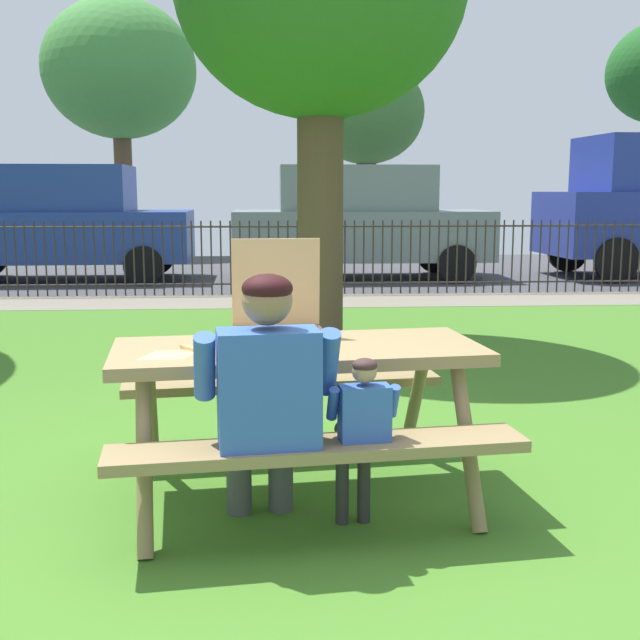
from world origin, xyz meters
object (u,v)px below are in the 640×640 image
pizza_box_open (279,323)px  far_tree_center (367,114)px  far_tree_midleft (120,70)px  pizza_slice_on_table (174,353)px  child_at_table (361,427)px  parked_car_right (359,221)px  adult_at_table (266,395)px  parked_car_center (58,221)px  picnic_table_foreground (298,380)px

pizza_box_open → far_tree_center: far_tree_center is taller
pizza_box_open → far_tree_midleft: (-3.55, 15.70, 3.46)m
pizza_slice_on_table → child_at_table: child_at_table is taller
pizza_slice_on_table → parked_car_right: (2.00, 10.10, 0.23)m
adult_at_table → far_tree_center: size_ratio=0.26×
pizza_slice_on_table → parked_car_right: bearing=78.8°
pizza_box_open → parked_car_center: bearing=110.3°
adult_at_table → child_at_table: 0.44m
picnic_table_foreground → child_at_table: size_ratio=2.37×
pizza_slice_on_table → far_tree_midleft: bearing=100.9°
parked_car_right → far_tree_center: (0.82, 5.87, 2.34)m
pizza_box_open → parked_car_center: (-3.64, 9.83, 0.14)m
pizza_slice_on_table → parked_car_right: parked_car_right is taller
child_at_table → pizza_box_open: bearing=120.2°
picnic_table_foreground → parked_car_center: parked_car_center is taller
parked_car_right → far_tree_center: 6.37m
far_tree_center → pizza_box_open: bearing=-98.4°
far_tree_midleft → parked_car_center: bearing=-90.8°
child_at_table → picnic_table_foreground: bearing=116.9°
picnic_table_foreground → adult_at_table: 0.55m
picnic_table_foreground → adult_at_table: bearing=-106.5°
child_at_table → far_tree_midleft: (-3.90, 16.30, 3.82)m
picnic_table_foreground → adult_at_table: adult_at_table is taller
picnic_table_foreground → pizza_box_open: 0.30m
far_tree_center → parked_car_right: bearing=-98.0°
picnic_table_foreground → child_at_table: 0.57m
child_at_table → far_tree_midleft: 17.19m
picnic_table_foreground → far_tree_center: far_tree_center is taller
parked_car_right → far_tree_midleft: (-5.06, 5.87, 3.32)m
pizza_box_open → parked_car_right: 9.95m
pizza_box_open → adult_at_table: pizza_box_open is taller
far_tree_midleft → far_tree_center: 5.96m
adult_at_table → parked_car_center: bearing=108.9°
parked_car_center → far_tree_center: far_tree_center is taller
parked_car_center → far_tree_midleft: size_ratio=0.74×
far_tree_midleft → far_tree_center: bearing=0.0°
pizza_box_open → far_tree_center: bearing=81.6°
picnic_table_foreground → far_tree_center: bearing=81.9°
picnic_table_foreground → pizza_box_open: (-0.09, 0.09, 0.27)m
pizza_box_open → child_at_table: (0.35, -0.60, -0.36)m
child_at_table → parked_car_right: (1.16, 10.43, 0.50)m
picnic_table_foreground → parked_car_right: 10.04m
pizza_box_open → pizza_slice_on_table: (-0.49, -0.26, -0.09)m
pizza_box_open → parked_car_right: parked_car_right is taller
pizza_slice_on_table → far_tree_midleft: far_tree_midleft is taller
parked_car_center → far_tree_midleft: (0.08, 5.87, 3.32)m
pizza_box_open → child_at_table: bearing=-59.8°
pizza_slice_on_table → adult_at_table: 0.57m
parked_car_right → far_tree_midleft: size_ratio=0.74×
adult_at_table → child_at_table: adult_at_table is taller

